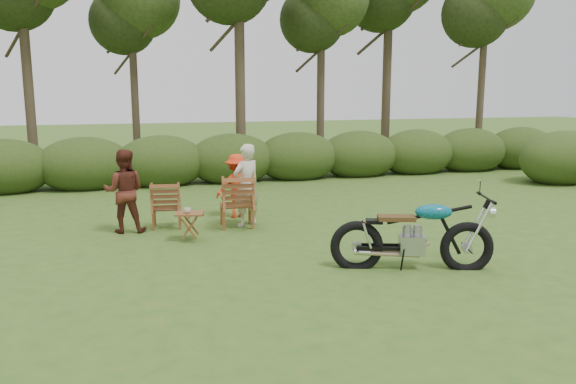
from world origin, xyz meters
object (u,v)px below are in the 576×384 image
object	(u,v)px
lawn_chair_right	(237,227)
child	(237,217)
adult_b	(126,232)
lawn_chair_left	(167,227)
adult_a	(247,225)
cup	(187,210)
side_table	(190,227)
motorcycle	(411,268)

from	to	relation	value
lawn_chair_right	child	world-z (taller)	child
adult_b	child	bearing A→B (deg)	-155.85
lawn_chair_left	adult_a	bearing A→B (deg)	175.99
cup	adult_b	world-z (taller)	adult_b
child	side_table	bearing A→B (deg)	51.64
lawn_chair_right	adult_b	size ratio (longest dim) A/B	0.66
side_table	adult_b	distance (m)	1.47
motorcycle	side_table	bearing A→B (deg)	158.70
adult_a	adult_b	world-z (taller)	adult_a
lawn_chair_right	side_table	xyz separation A→B (m)	(-0.99, -0.75, 0.25)
adult_a	motorcycle	bearing A→B (deg)	93.08
adult_b	child	xyz separation A→B (m)	(2.24, 0.61, 0.00)
lawn_chair_left	side_table	size ratio (longest dim) A/B	1.78
lawn_chair_right	side_table	bearing A→B (deg)	42.84
lawn_chair_left	cup	xyz separation A→B (m)	(0.25, -1.15, 0.55)
adult_a	side_table	bearing A→B (deg)	9.67
lawn_chair_left	child	bearing A→B (deg)	-154.10
side_table	child	distance (m)	2.00
adult_a	adult_b	distance (m)	2.27
motorcycle	lawn_chair_right	xyz separation A→B (m)	(-1.92, 3.27, 0.00)
adult_a	lawn_chair_left	bearing A→B (deg)	-35.89
lawn_chair_left	adult_b	size ratio (longest dim) A/B	0.58
lawn_chair_left	adult_a	distance (m)	1.53
side_table	cup	bearing A→B (deg)	-145.94
lawn_chair_right	cup	bearing A→B (deg)	42.72
lawn_chair_right	cup	distance (m)	1.41
motorcycle	adult_a	distance (m)	3.74
cup	lawn_chair_right	bearing A→B (deg)	36.84
lawn_chair_right	lawn_chair_left	size ratio (longest dim) A/B	1.13
side_table	adult_a	bearing A→B (deg)	33.85
cup	adult_b	distance (m)	1.54
lawn_chair_right	side_table	world-z (taller)	lawn_chair_right
lawn_chair_right	lawn_chair_left	bearing A→B (deg)	-10.04
lawn_chair_left	side_table	bearing A→B (deg)	112.71
lawn_chair_left	adult_a	size ratio (longest dim) A/B	0.56
cup	adult_a	xyz separation A→B (m)	(1.24, 0.83, -0.55)
side_table	child	xyz separation A→B (m)	(1.18, 1.60, -0.25)
side_table	child	world-z (taller)	child
child	adult_b	bearing A→B (deg)	13.25
adult_a	child	size ratio (longest dim) A/B	1.21
motorcycle	child	xyz separation A→B (m)	(-1.74, 4.12, 0.00)
motorcycle	child	distance (m)	4.47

